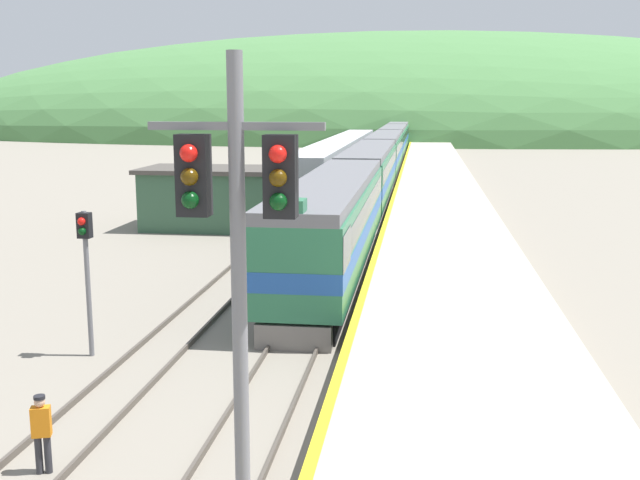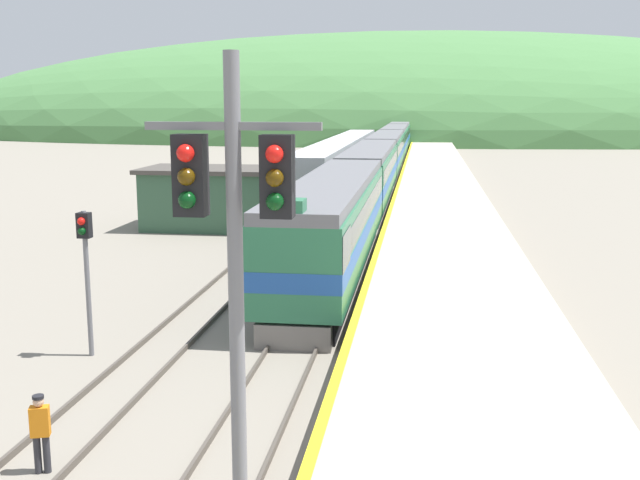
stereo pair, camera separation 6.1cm
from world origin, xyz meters
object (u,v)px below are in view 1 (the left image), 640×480
siding_train (341,159)px  track_worker (42,430)px  express_train_lead_car (332,223)px  carriage_fifth (399,134)px  signal_post_siding (86,253)px  signal_mast_main (238,268)px  carriage_second (369,174)px  carriage_fourth (394,141)px  carriage_third (385,153)px

siding_train → track_worker: siding_train is taller
track_worker → siding_train: bearing=90.2°
express_train_lead_car → siding_train: size_ratio=0.43×
express_train_lead_car → siding_train: (-3.82, 38.48, -0.29)m
express_train_lead_car → carriage_fifth: express_train_lead_car is taller
signal_post_siding → express_train_lead_car: bearing=62.6°
siding_train → signal_mast_main: signal_mast_main is taller
carriage_fifth → signal_post_siding: (-5.64, -98.13, 0.79)m
express_train_lead_car → siding_train: express_train_lead_car is taller
carriage_second → carriage_fourth: same height
express_train_lead_car → signal_mast_main: 21.51m
carriage_third → track_worker: bearing=-93.4°
signal_mast_main → signal_post_siding: bearing=123.9°
track_worker → signal_mast_main: bearing=-37.4°
signal_mast_main → siding_train: bearing=94.9°
carriage_fourth → track_worker: size_ratio=13.10×
carriage_fifth → carriage_third: bearing=-90.0°
carriage_fourth → siding_train: 27.17m
carriage_second → siding_train: carriage_second is taller
siding_train → track_worker: 56.01m
carriage_fourth → track_worker: carriage_fourth is taller
signal_post_siding → carriage_third: bearing=84.1°
express_train_lead_car → carriage_second: bearing=90.0°
carriage_fifth → carriage_second: bearing=-90.0°
carriage_fourth → signal_post_siding: (-5.64, -76.26, 0.79)m
express_train_lead_car → carriage_fifth: (0.00, 87.24, -0.01)m
track_worker → carriage_fourth: bearing=87.5°
carriage_fifth → track_worker: 104.83m
carriage_third → signal_mast_main: size_ratio=2.70×
carriage_third → siding_train: carriage_third is taller
siding_train → carriage_fourth: bearing=81.9°
express_train_lead_car → track_worker: size_ratio=12.52×
carriage_second → track_worker: size_ratio=13.10×
signal_post_siding → track_worker: size_ratio=2.61×
express_train_lead_car → carriage_fifth: size_ratio=0.96×
carriage_third → track_worker: (-3.59, -61.02, -1.31)m
carriage_fourth → siding_train: carriage_fourth is taller
express_train_lead_car → carriage_second: (0.00, 21.64, -0.01)m
carriage_third → siding_train: size_ratio=0.45×
siding_train → signal_mast_main: size_ratio=5.96×
carriage_fifth → express_train_lead_car: bearing=-90.0°
express_train_lead_car → carriage_third: size_ratio=0.96×
siding_train → carriage_fifth: bearing=85.5°
carriage_second → siding_train: (-3.82, 16.84, -0.28)m
carriage_third → carriage_fourth: 21.87m
carriage_second → carriage_third: bearing=90.0°
carriage_second → carriage_third: same height
carriage_second → carriage_third: (0.00, 21.87, 0.00)m
carriage_third → carriage_fifth: 43.74m
express_train_lead_car → carriage_third: (0.00, 43.50, -0.01)m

